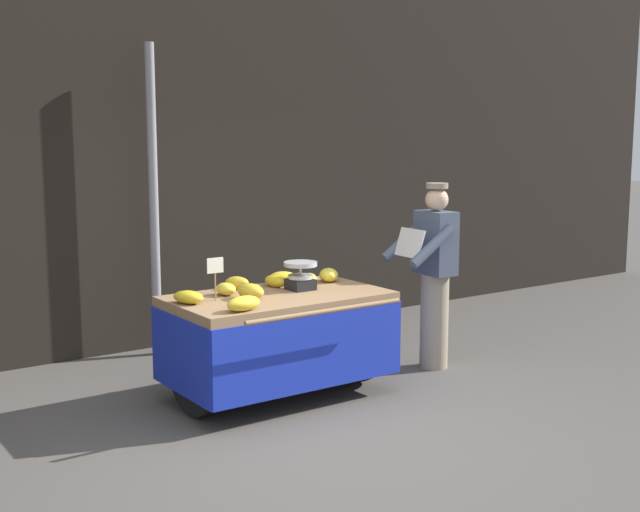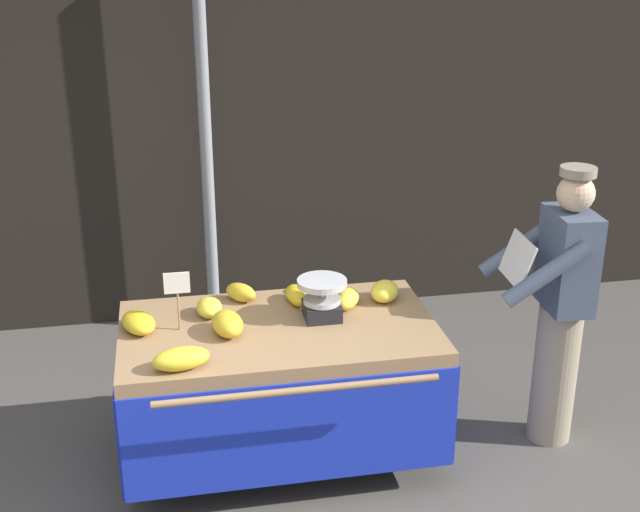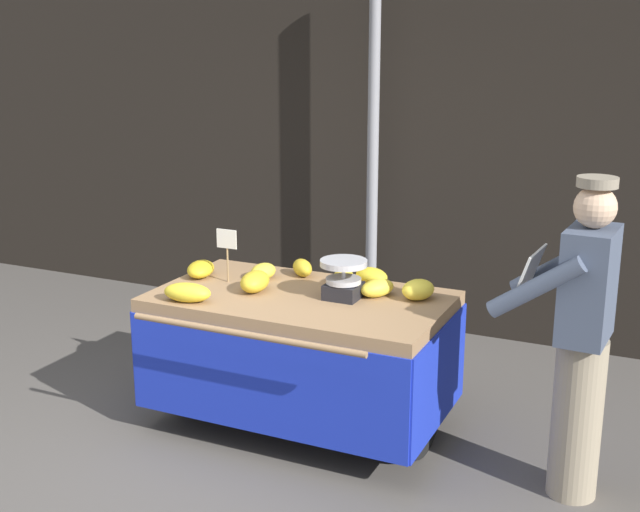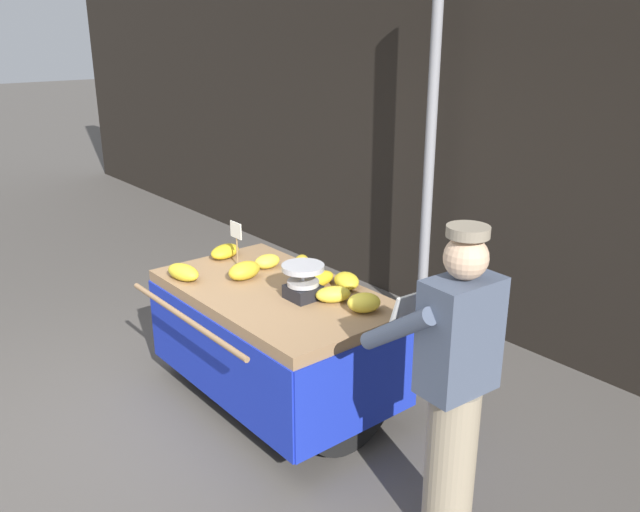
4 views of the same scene
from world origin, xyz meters
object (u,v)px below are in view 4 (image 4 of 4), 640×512
at_px(banana_bunch_6, 301,263).
at_px(banana_bunch_3, 267,261).
at_px(price_sign, 236,234).
at_px(banana_bunch_5, 225,251).
at_px(street_pole, 429,158).
at_px(banana_bunch_8, 364,303).
at_px(banana_bunch_4, 183,272).
at_px(banana_bunch_0, 333,294).
at_px(vendor_person, 453,389).
at_px(banana_bunch_2, 319,279).
at_px(banana_bunch_7, 347,281).
at_px(banana_bunch_1, 244,271).
at_px(weighing_scale, 303,282).
at_px(banana_cart, 275,320).

bearing_deg(banana_bunch_6, banana_bunch_3, -139.47).
distance_m(price_sign, banana_bunch_5, 0.30).
bearing_deg(street_pole, banana_bunch_8, -59.97).
distance_m(banana_bunch_5, banana_bunch_6, 0.66).
bearing_deg(banana_bunch_4, price_sign, 89.31).
relative_size(banana_bunch_0, vendor_person, 0.13).
distance_m(banana_bunch_2, banana_bunch_7, 0.19).
relative_size(price_sign, banana_bunch_6, 1.66).
xyz_separation_m(banana_bunch_3, banana_bunch_4, (-0.18, -0.59, 0.01)).
distance_m(street_pole, banana_bunch_6, 1.56).
bearing_deg(banana_bunch_3, banana_bunch_1, -72.10).
relative_size(weighing_scale, vendor_person, 0.16).
height_order(weighing_scale, banana_bunch_8, weighing_scale).
height_order(banana_bunch_2, vendor_person, vendor_person).
xyz_separation_m(banana_cart, banana_bunch_1, (-0.28, -0.05, 0.29)).
xyz_separation_m(banana_bunch_4, vendor_person, (2.18, 0.30, -0.05)).
relative_size(street_pole, banana_bunch_0, 13.03).
height_order(weighing_scale, banana_bunch_4, weighing_scale).
distance_m(street_pole, banana_bunch_2, 1.70).
bearing_deg(banana_bunch_2, banana_bunch_5, -167.94).
height_order(price_sign, banana_bunch_1, price_sign).
bearing_deg(street_pole, vendor_person, -45.11).
distance_m(banana_cart, banana_bunch_2, 0.42).
relative_size(banana_bunch_5, banana_bunch_7, 1.16).
height_order(street_pole, banana_bunch_2, street_pole).
xyz_separation_m(banana_bunch_3, banana_bunch_6, (0.20, 0.17, 0.00)).
bearing_deg(price_sign, banana_bunch_1, -22.07).
height_order(banana_bunch_4, banana_bunch_8, banana_bunch_8).
relative_size(banana_bunch_3, vendor_person, 0.12).
relative_size(banana_bunch_1, vendor_person, 0.15).
bearing_deg(banana_bunch_6, banana_bunch_4, -116.16).
height_order(banana_bunch_5, vendor_person, vendor_person).
relative_size(banana_cart, banana_bunch_2, 7.10).
relative_size(banana_bunch_8, vendor_person, 0.12).
relative_size(banana_bunch_2, banana_bunch_3, 1.22).
bearing_deg(weighing_scale, price_sign, -179.99).
bearing_deg(banana_bunch_4, vendor_person, 7.94).
relative_size(banana_bunch_1, banana_bunch_3, 1.27).
bearing_deg(banana_bunch_5, banana_bunch_3, 17.15).
height_order(price_sign, banana_bunch_7, price_sign).
height_order(street_pole, weighing_scale, street_pole).
relative_size(price_sign, banana_bunch_7, 1.45).
xyz_separation_m(weighing_scale, price_sign, (-0.80, -0.00, 0.13)).
xyz_separation_m(banana_bunch_0, banana_bunch_5, (-1.19, -0.09, -0.00)).
relative_size(street_pole, weighing_scale, 10.73).
bearing_deg(vendor_person, banana_cart, 176.99).
height_order(street_pole, price_sign, street_pole).
bearing_deg(banana_bunch_7, banana_bunch_4, -137.09).
bearing_deg(vendor_person, banana_bunch_4, -172.06).
distance_m(price_sign, banana_bunch_3, 0.30).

